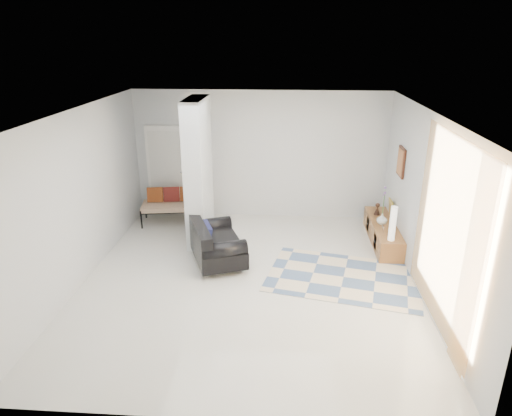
{
  "coord_description": "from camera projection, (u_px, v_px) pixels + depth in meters",
  "views": [
    {
      "loc": [
        0.58,
        -6.72,
        3.86
      ],
      "look_at": [
        0.08,
        0.6,
        1.08
      ],
      "focal_mm": 32.0,
      "sensor_mm": 36.0,
      "label": 1
    }
  ],
  "objects": [
    {
      "name": "curtain",
      "position": [
        446.0,
        234.0,
        5.92
      ],
      "size": [
        0.0,
        2.55,
        2.55
      ],
      "primitive_type": "plane",
      "rotation": [
        1.57,
        0.0,
        1.57
      ],
      "color": "gold",
      "rests_on": "wall_right"
    },
    {
      "name": "partition_column",
      "position": [
        198.0,
        172.0,
        8.74
      ],
      "size": [
        0.35,
        1.2,
        2.8
      ],
      "primitive_type": "cube",
      "color": "silver",
      "rests_on": "floor"
    },
    {
      "name": "vase",
      "position": [
        382.0,
        219.0,
        8.89
      ],
      "size": [
        0.22,
        0.22,
        0.21
      ],
      "primitive_type": "imported",
      "rotation": [
        0.0,
        0.0,
        0.1
      ],
      "color": "silver",
      "rests_on": "media_console"
    },
    {
      "name": "wall_front",
      "position": [
        222.0,
        308.0,
        4.38
      ],
      "size": [
        6.0,
        0.0,
        6.0
      ],
      "primitive_type": "plane",
      "rotation": [
        -1.57,
        0.0,
        0.0
      ],
      "color": "silver",
      "rests_on": "ground"
    },
    {
      "name": "wall_back",
      "position": [
        260.0,
        155.0,
        9.98
      ],
      "size": [
        6.0,
        0.0,
        6.0
      ],
      "primitive_type": "plane",
      "rotation": [
        1.57,
        0.0,
        0.0
      ],
      "color": "silver",
      "rests_on": "ground"
    },
    {
      "name": "ceiling",
      "position": [
        248.0,
        113.0,
        6.68
      ],
      "size": [
        6.0,
        6.0,
        0.0
      ],
      "primitive_type": "plane",
      "rotation": [
        3.14,
        0.0,
        0.0
      ],
      "color": "white",
      "rests_on": "wall_back"
    },
    {
      "name": "floor",
      "position": [
        249.0,
        280.0,
        7.68
      ],
      "size": [
        6.0,
        6.0,
        0.0
      ],
      "primitive_type": "plane",
      "color": "beige",
      "rests_on": "ground"
    },
    {
      "name": "loveseat",
      "position": [
        214.0,
        243.0,
        8.19
      ],
      "size": [
        1.25,
        1.58,
        0.76
      ],
      "rotation": [
        0.0,
        0.0,
        0.37
      ],
      "color": "silver",
      "rests_on": "floor"
    },
    {
      "name": "hallway_door",
      "position": [
        166.0,
        171.0,
        10.21
      ],
      "size": [
        0.85,
        0.06,
        2.04
      ],
      "primitive_type": "cube",
      "color": "white",
      "rests_on": "floor"
    },
    {
      "name": "bronze_figurine",
      "position": [
        377.0,
        209.0,
        9.36
      ],
      "size": [
        0.14,
        0.14,
        0.25
      ],
      "primitive_type": null,
      "rotation": [
        0.0,
        0.0,
        0.15
      ],
      "color": "#301D15",
      "rests_on": "media_console"
    },
    {
      "name": "wall_art",
      "position": [
        401.0,
        162.0,
        8.5
      ],
      "size": [
        0.04,
        0.45,
        0.55
      ],
      "primitive_type": "cube",
      "color": "#3F1D11",
      "rests_on": "wall_right"
    },
    {
      "name": "cylinder_lamp",
      "position": [
        393.0,
        224.0,
        8.12
      ],
      "size": [
        0.12,
        0.12,
        0.64
      ],
      "primitive_type": "cylinder",
      "color": "silver",
      "rests_on": "media_console"
    },
    {
      "name": "daybed",
      "position": [
        176.0,
        203.0,
        9.95
      ],
      "size": [
        1.61,
        0.86,
        0.77
      ],
      "rotation": [
        0.0,
        0.0,
        0.15
      ],
      "color": "black",
      "rests_on": "floor"
    },
    {
      "name": "media_console",
      "position": [
        383.0,
        232.0,
        9.03
      ],
      "size": [
        0.45,
        1.92,
        0.8
      ],
      "color": "brown",
      "rests_on": "floor"
    },
    {
      "name": "wall_left",
      "position": [
        79.0,
        198.0,
        7.36
      ],
      "size": [
        0.0,
        6.0,
        6.0
      ],
      "primitive_type": "plane",
      "rotation": [
        1.57,
        0.0,
        1.57
      ],
      "color": "silver",
      "rests_on": "ground"
    },
    {
      "name": "area_rug",
      "position": [
        344.0,
        277.0,
        7.76
      ],
      "size": [
        2.81,
        2.18,
        0.01
      ],
      "primitive_type": "cube",
      "rotation": [
        0.0,
        0.0,
        -0.22
      ],
      "color": "beige",
      "rests_on": "floor"
    },
    {
      "name": "wall_right",
      "position": [
        427.0,
        206.0,
        7.0
      ],
      "size": [
        0.0,
        6.0,
        6.0
      ],
      "primitive_type": "plane",
      "rotation": [
        1.57,
        0.0,
        -1.57
      ],
      "color": "silver",
      "rests_on": "ground"
    }
  ]
}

